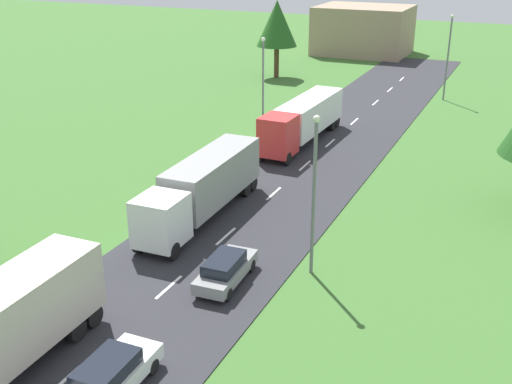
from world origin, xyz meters
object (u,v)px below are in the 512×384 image
object	(u,v)px
car_second	(110,376)
lamppost_third	(263,80)
truck_second	(203,186)
car_third	(225,269)
truck_third	(303,119)
lamppost_fourth	(448,54)
distant_building	(363,30)
lamppost_second	(314,189)
tree_elm	(277,24)

from	to	relation	value
car_second	lamppost_third	xyz separation A→B (m)	(-8.71, 34.17, 3.75)
truck_second	car_third	size ratio (longest dim) A/B	2.71
truck_third	lamppost_third	distance (m)	5.33
lamppost_fourth	lamppost_third	bearing A→B (deg)	-124.53
truck_second	distant_building	bearing A→B (deg)	96.36
truck_second	car_third	world-z (taller)	truck_second
truck_second	distant_building	world-z (taller)	distant_building
car_second	lamppost_fourth	xyz separation A→B (m)	(4.08, 52.76, 4.02)
lamppost_second	car_third	bearing A→B (deg)	-140.57
lamppost_second	lamppost_third	bearing A→B (deg)	119.26
lamppost_second	lamppost_third	xyz separation A→B (m)	(-12.45, 22.22, -0.06)
lamppost_fourth	car_second	bearing A→B (deg)	-94.42
car_third	tree_elm	size ratio (longest dim) A/B	0.49
lamppost_fourth	distant_building	bearing A→B (deg)	122.56
car_second	distant_building	distance (m)	77.96
car_third	car_second	bearing A→B (deg)	-91.57
car_third	lamppost_third	distance (m)	26.90
truck_third	distant_building	distance (m)	45.18
car_second	lamppost_third	distance (m)	35.46
tree_elm	lamppost_third	bearing A→B (deg)	-70.42
car_third	tree_elm	xyz separation A→B (m)	(-16.80, 47.13, 5.61)
truck_second	lamppost_second	size ratio (longest dim) A/B	1.46
distant_building	lamppost_second	bearing A→B (deg)	-76.87
truck_third	tree_elm	xyz separation A→B (m)	(-12.22, 23.74, 4.37)
lamppost_third	distant_building	world-z (taller)	lamppost_third
truck_third	lamppost_second	size ratio (longest dim) A/B	1.55
truck_second	lamppost_third	distance (m)	19.06
lamppost_third	lamppost_fourth	distance (m)	22.56
lamppost_third	truck_third	bearing A→B (deg)	-21.20
lamppost_second	distant_building	size ratio (longest dim) A/B	0.64
lamppost_fourth	distant_building	size ratio (longest dim) A/B	0.67
truck_second	lamppost_second	distance (m)	9.52
lamppost_third	lamppost_fourth	size ratio (longest dim) A/B	0.94
truck_third	lamppost_third	size ratio (longest dim) A/B	1.57
truck_second	lamppost_fourth	xyz separation A→B (m)	(8.69, 37.03, 2.79)
car_second	lamppost_second	size ratio (longest dim) A/B	0.55
truck_second	tree_elm	distance (m)	42.43
lamppost_second	tree_elm	world-z (taller)	tree_elm
lamppost_third	distant_building	distance (m)	43.01
truck_third	car_second	world-z (taller)	truck_third
car_third	lamppost_fourth	distance (m)	44.02
truck_third	tree_elm	world-z (taller)	tree_elm
car_third	distant_building	world-z (taller)	distant_building
car_third	lamppost_third	bearing A→B (deg)	109.65
lamppost_fourth	lamppost_second	bearing A→B (deg)	-90.48
lamppost_second	lamppost_third	world-z (taller)	lamppost_second
lamppost_third	truck_second	bearing A→B (deg)	-77.48
car_second	lamppost_second	world-z (taller)	lamppost_second
lamppost_fourth	tree_elm	bearing A→B (deg)	170.48
car_second	lamppost_third	world-z (taller)	lamppost_third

